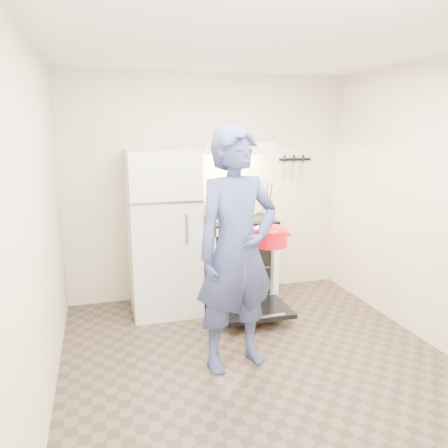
{
  "coord_description": "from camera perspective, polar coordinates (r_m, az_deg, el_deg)",
  "views": [
    {
      "loc": [
        -1.19,
        -2.98,
        1.91
      ],
      "look_at": [
        -0.05,
        1.0,
        1.0
      ],
      "focal_mm": 35.0,
      "sensor_mm": 36.0,
      "label": 1
    }
  ],
  "objects": [
    {
      "name": "cooktop",
      "position": [
        4.78,
        1.65,
        0.61
      ],
      "size": [
        0.76,
        0.65,
        0.03
      ],
      "primitive_type": "cube",
      "color": "black",
      "rests_on": "stove_body"
    },
    {
      "name": "refrigerator",
      "position": [
        4.6,
        -7.93,
        -1.06
      ],
      "size": [
        0.7,
        0.7,
        1.7
      ],
      "primitive_type": "cube",
      "color": "silver",
      "rests_on": "floor"
    },
    {
      "name": "utensil_jar",
      "position": [
        4.73,
        5.91,
        1.78
      ],
      "size": [
        0.12,
        0.12,
        0.13
      ],
      "primitive_type": "cylinder",
      "rotation": [
        0.0,
        0.0,
        0.35
      ],
      "color": "silver",
      "rests_on": "cooktop"
    },
    {
      "name": "back_wall",
      "position": [
        4.97,
        -2.0,
        4.76
      ],
      "size": [
        3.2,
        0.02,
        2.5
      ],
      "primitive_type": "cube",
      "color": "beige",
      "rests_on": "ground"
    },
    {
      "name": "knife_strip",
      "position": [
        5.28,
        9.26,
        8.33
      ],
      "size": [
        0.4,
        0.02,
        0.03
      ],
      "primitive_type": "cube",
      "color": "black",
      "rests_on": "back_wall"
    },
    {
      "name": "floor",
      "position": [
        3.74,
        5.25,
        -18.42
      ],
      "size": [
        3.6,
        3.6,
        0.0
      ],
      "primitive_type": "plane",
      "color": "brown",
      "rests_on": "ground"
    },
    {
      "name": "tea_kettle",
      "position": [
        4.88,
        -1.37,
        2.78
      ],
      "size": [
        0.24,
        0.2,
        0.29
      ],
      "primitive_type": null,
      "color": "silver",
      "rests_on": "cooktop"
    },
    {
      "name": "backsplash",
      "position": [
        5.02,
        0.67,
        2.54
      ],
      "size": [
        0.76,
        0.07,
        0.2
      ],
      "primitive_type": "cube",
      "color": "silver",
      "rests_on": "cooktop"
    },
    {
      "name": "oven_rack",
      "position": [
        4.9,
        1.62,
        -5.06
      ],
      "size": [
        0.6,
        0.52,
        0.01
      ],
      "primitive_type": "cube",
      "color": "gray",
      "rests_on": "stove_body"
    },
    {
      "name": "range_hood",
      "position": [
        4.75,
        1.43,
        9.98
      ],
      "size": [
        0.76,
        0.5,
        0.12
      ],
      "primitive_type": "cube",
      "color": "silver",
      "rests_on": "back_wall"
    },
    {
      "name": "pizza_stone",
      "position": [
        4.93,
        2.46,
        -4.78
      ],
      "size": [
        0.32,
        0.32,
        0.02
      ],
      "primitive_type": "cylinder",
      "color": "#906749",
      "rests_on": "oven_rack"
    },
    {
      "name": "stove_body",
      "position": [
        4.9,
        1.62,
        -4.84
      ],
      "size": [
        0.76,
        0.65,
        0.92
      ],
      "primitive_type": "cube",
      "color": "silver",
      "rests_on": "floor"
    },
    {
      "name": "oven_door",
      "position": [
        4.48,
        3.94,
        -11.09
      ],
      "size": [
        0.7,
        0.54,
        0.04
      ],
      "primitive_type": "cube",
      "color": "black",
      "rests_on": "floor"
    },
    {
      "name": "dutch_oven",
      "position": [
        3.76,
        6.03,
        -1.81
      ],
      "size": [
        0.37,
        0.3,
        0.24
      ],
      "primitive_type": null,
      "color": "red",
      "rests_on": "person"
    },
    {
      "name": "person",
      "position": [
        3.43,
        1.69,
        -3.52
      ],
      "size": [
        0.79,
        0.61,
        1.94
      ],
      "primitive_type": "imported",
      "rotation": [
        0.0,
        0.0,
        0.22
      ],
      "color": "navy",
      "rests_on": "floor"
    }
  ]
}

